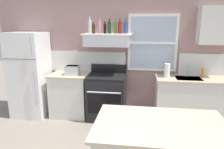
# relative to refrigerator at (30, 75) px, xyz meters

# --- Properties ---
(back_wall) EXTENTS (5.40, 0.11, 2.70)m
(back_wall) POSITION_rel_refrigerator_xyz_m (1.93, 0.39, 0.47)
(back_wall) COLOR gray
(back_wall) RESTS_ON ground_plane
(refrigerator) EXTENTS (0.70, 0.72, 1.77)m
(refrigerator) POSITION_rel_refrigerator_xyz_m (0.00, 0.00, 0.00)
(refrigerator) COLOR white
(refrigerator) RESTS_ON ground_plane
(counter_left_of_stove) EXTENTS (0.79, 0.63, 0.91)m
(counter_left_of_stove) POSITION_rel_refrigerator_xyz_m (0.85, 0.06, -0.43)
(counter_left_of_stove) COLOR silver
(counter_left_of_stove) RESTS_ON ground_plane
(toaster) EXTENTS (0.30, 0.20, 0.19)m
(toaster) POSITION_rel_refrigerator_xyz_m (0.94, 0.01, 0.13)
(toaster) COLOR silver
(toaster) RESTS_ON counter_left_of_stove
(stove_range) EXTENTS (0.76, 0.69, 1.09)m
(stove_range) POSITION_rel_refrigerator_xyz_m (1.65, 0.02, -0.42)
(stove_range) COLOR black
(stove_range) RESTS_ON ground_plane
(range_hood_shelf) EXTENTS (0.96, 0.52, 0.24)m
(range_hood_shelf) POSITION_rel_refrigerator_xyz_m (1.65, 0.12, 0.74)
(range_hood_shelf) COLOR silver
(bottle_clear_tall) EXTENTS (0.06, 0.06, 0.33)m
(bottle_clear_tall) POSITION_rel_refrigerator_xyz_m (1.29, 0.17, 1.00)
(bottle_clear_tall) COLOR silver
(bottle_clear_tall) RESTS_ON range_hood_shelf
(bottle_brown_stout) EXTENTS (0.06, 0.06, 0.22)m
(bottle_brown_stout) POSITION_rel_refrigerator_xyz_m (1.39, 0.07, 0.95)
(bottle_brown_stout) COLOR #381E0F
(bottle_brown_stout) RESTS_ON range_hood_shelf
(bottle_rose_pink) EXTENTS (0.07, 0.07, 0.30)m
(bottle_rose_pink) POSITION_rel_refrigerator_xyz_m (1.49, 0.14, 0.99)
(bottle_rose_pink) COLOR #C67F84
(bottle_rose_pink) RESTS_ON range_hood_shelf
(bottle_balsamic_dark) EXTENTS (0.06, 0.06, 0.24)m
(bottle_balsamic_dark) POSITION_rel_refrigerator_xyz_m (1.60, 0.12, 0.96)
(bottle_balsamic_dark) COLOR black
(bottle_balsamic_dark) RESTS_ON range_hood_shelf
(bottle_dark_green_wine) EXTENTS (0.07, 0.07, 0.28)m
(bottle_dark_green_wine) POSITION_rel_refrigerator_xyz_m (1.69, 0.12, 0.98)
(bottle_dark_green_wine) COLOR #143819
(bottle_dark_green_wine) RESTS_ON range_hood_shelf
(bottle_olive_oil_square) EXTENTS (0.06, 0.06, 0.28)m
(bottle_olive_oil_square) POSITION_rel_refrigerator_xyz_m (1.81, 0.11, 0.98)
(bottle_olive_oil_square) COLOR #4C601E
(bottle_olive_oil_square) RESTS_ON range_hood_shelf
(bottle_red_label_wine) EXTENTS (0.07, 0.07, 0.28)m
(bottle_red_label_wine) POSITION_rel_refrigerator_xyz_m (1.90, 0.11, 0.98)
(bottle_red_label_wine) COLOR maroon
(bottle_red_label_wine) RESTS_ON range_hood_shelf
(bottle_blue_liqueur) EXTENTS (0.07, 0.07, 0.28)m
(bottle_blue_liqueur) POSITION_rel_refrigerator_xyz_m (2.00, 0.15, 0.98)
(bottle_blue_liqueur) COLOR #1E478C
(bottle_blue_liqueur) RESTS_ON range_hood_shelf
(counter_right_with_sink) EXTENTS (1.43, 0.63, 0.91)m
(counter_right_with_sink) POSITION_rel_refrigerator_xyz_m (3.35, 0.06, -0.43)
(counter_right_with_sink) COLOR silver
(counter_right_with_sink) RESTS_ON ground_plane
(sink_faucet) EXTENTS (0.03, 0.17, 0.28)m
(sink_faucet) POSITION_rel_refrigerator_xyz_m (3.25, 0.16, 0.20)
(sink_faucet) COLOR silver
(sink_faucet) RESTS_ON counter_right_with_sink
(paper_towel_roll) EXTENTS (0.11, 0.11, 0.27)m
(paper_towel_roll) POSITION_rel_refrigerator_xyz_m (2.84, 0.06, 0.16)
(paper_towel_roll) COLOR white
(paper_towel_roll) RESTS_ON counter_right_with_sink
(dish_soap_bottle) EXTENTS (0.06, 0.06, 0.18)m
(dish_soap_bottle) POSITION_rel_refrigerator_xyz_m (3.53, 0.16, 0.12)
(dish_soap_bottle) COLOR orange
(dish_soap_bottle) RESTS_ON counter_right_with_sink
(upper_cabinet_right) EXTENTS (0.64, 0.32, 0.70)m
(upper_cabinet_right) POSITION_rel_refrigerator_xyz_m (3.70, 0.20, 1.02)
(upper_cabinet_right) COLOR silver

